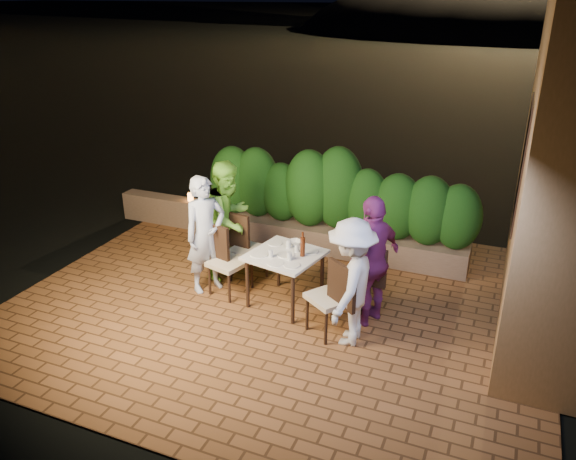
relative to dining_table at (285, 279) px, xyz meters
The scene contains 30 objects.
ground 0.61m from the dining_table, 100.06° to the right, with size 400.00×400.00×0.00m, color black.
terrace_floor 0.46m from the dining_table, 148.65° to the left, with size 7.00×6.00×0.15m, color brown.
window_pane 3.35m from the dining_table, 20.95° to the left, with size 0.08×1.00×1.40m, color black.
window_frame 3.35m from the dining_table, 21.02° to the left, with size 0.06×1.15×1.55m, color black.
planter 1.86m from the dining_table, 86.29° to the left, with size 4.20×0.55×0.40m, color brown.
hedge 1.94m from the dining_table, 86.29° to the left, with size 4.00×0.70×1.10m, color #164312, non-canonical shape.
parapet 3.42m from the dining_table, 147.30° to the left, with size 2.20×0.30×0.50m, color brown.
hill 59.74m from the dining_table, 88.15° to the left, with size 52.00×40.00×22.00m, color black.
dining_table is the anchor object (origin of this frame).
plate_nw 0.51m from the dining_table, 152.20° to the right, with size 0.24×0.24×0.01m, color white.
plate_sw 0.51m from the dining_table, 136.43° to the left, with size 0.20×0.20×0.01m, color white.
plate_ne 0.52m from the dining_table, 53.60° to the right, with size 0.21×0.21×0.01m, color white.
plate_se 0.51m from the dining_table, 32.83° to the left, with size 0.21×0.21×0.01m, color white.
plate_centre 0.38m from the dining_table, 60.12° to the right, with size 0.23×0.23×0.01m, color white.
plate_front 0.50m from the dining_table, 89.92° to the right, with size 0.21×0.21×0.01m, color white.
glass_nw 0.48m from the dining_table, 128.96° to the right, with size 0.06×0.06×0.10m, color silver.
glass_sw 0.47m from the dining_table, 98.23° to the left, with size 0.07×0.07×0.12m, color silver.
glass_ne 0.47m from the dining_table, 50.93° to the right, with size 0.06×0.06×0.11m, color silver.
glass_se 0.46m from the dining_table, 43.35° to the left, with size 0.06×0.06×0.11m, color silver.
beer_bottle 0.59m from the dining_table, ahead, with size 0.07×0.07×0.34m, color #4A1E0C, non-canonical shape.
bowl 0.52m from the dining_table, 89.49° to the left, with size 0.19×0.19×0.05m, color white.
chair_left_front 0.85m from the dining_table, behind, with size 0.46×0.46×0.99m, color black, non-canonical shape.
chair_left_back 0.89m from the dining_table, 150.34° to the left, with size 0.46×0.46×1.00m, color black, non-canonical shape.
chair_right_front 0.90m from the dining_table, 29.60° to the right, with size 0.48×0.48×1.03m, color black, non-canonical shape.
chair_right_back 0.92m from the dining_table, ahead, with size 0.46×0.46×1.00m, color black, non-canonical shape.
diner_blue 1.27m from the dining_table, behind, with size 0.61×0.40×1.68m, color silver.
diner_green 1.32m from the dining_table, 154.68° to the left, with size 0.85×0.66×1.75m, color #85E146.
diner_white 1.25m from the dining_table, 26.08° to the right, with size 1.03×0.59×1.59m, color silver.
diner_purple 1.26m from the dining_table, ahead, with size 1.00×0.42×1.70m, color #78286D.
parapet_lamp 3.20m from the dining_table, 144.61° to the left, with size 0.10×0.10×0.14m, color orange.
Camera 1 is at (2.67, -5.70, 3.95)m, focal length 35.00 mm.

